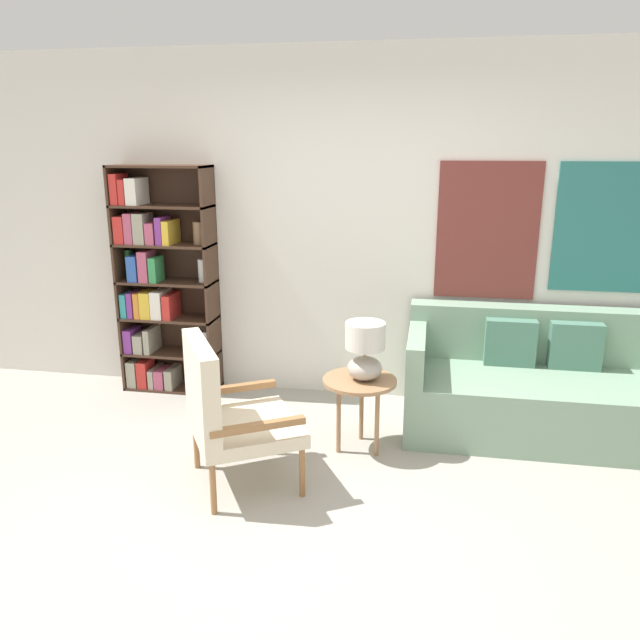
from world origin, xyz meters
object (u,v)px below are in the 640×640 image
armchair (225,408)px  table_lamp (365,349)px  bookshelf (157,284)px  couch (542,388)px  side_table (360,387)px

armchair → table_lamp: armchair is taller
bookshelf → couch: (3.00, -0.28, -0.58)m
table_lamp → bookshelf: bearing=155.5°
armchair → table_lamp: (0.76, 0.61, 0.21)m
bookshelf → side_table: bearing=-24.9°
bookshelf → side_table: 1.98m
armchair → side_table: armchair is taller
armchair → side_table: bearing=39.8°
side_table → couch: bearing=23.1°
table_lamp → armchair: bearing=-141.3°
bookshelf → side_table: size_ratio=3.65×
bookshelf → armchair: size_ratio=2.00×
armchair → side_table: size_ratio=1.83×
bookshelf → couch: bearing=-5.4°
bookshelf → armchair: bearing=-54.1°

